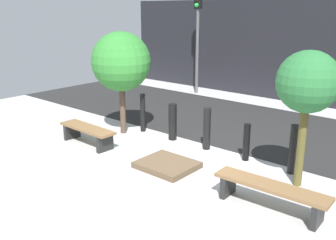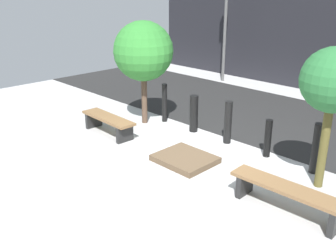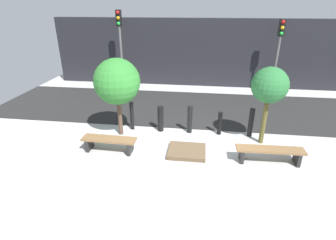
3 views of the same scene
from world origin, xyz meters
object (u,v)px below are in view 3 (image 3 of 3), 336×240
planter_bed (187,151)px  bollard_center (190,119)px  bollard_far_left (132,116)px  bollard_right (220,123)px  bench_right (270,152)px  bollard_left (161,119)px  bench_left (109,142)px  tree_behind_left_bench (117,82)px  bollard_far_right (251,123)px  tree_behind_right_bench (270,86)px  traffic_light_west (120,36)px  traffic_light_mid_west (279,44)px

planter_bed → bollard_center: bollard_center is taller
bollard_far_left → bollard_right: bollard_far_left is taller
bench_right → bollard_center: bollard_center is taller
bollard_center → bollard_right: bearing=0.0°
bench_right → bollard_far_left: size_ratio=1.86×
bollard_left → bench_left: bearing=-129.6°
bench_left → tree_behind_left_bench: tree_behind_left_bench is taller
bollard_far_left → bollard_right: 3.25m
bollard_left → bollard_far_right: bollard_far_right is taller
planter_bed → bollard_right: bollard_right is taller
tree_behind_right_bench → traffic_light_west: 8.52m
bench_right → tree_behind_left_bench: tree_behind_left_bench is taller
bollard_center → bollard_far_left: bearing=180.0°
bollard_left → bollard_far_right: 3.25m
bench_left → planter_bed: size_ratio=1.47×
traffic_light_mid_west → traffic_light_west: bearing=180.0°
bollard_far_left → traffic_light_mid_west: traffic_light_mid_west is taller
bench_left → traffic_light_mid_west: traffic_light_mid_west is taller
bollard_center → tree_behind_right_bench: bearing=-10.5°
planter_bed → bollard_center: (0.00, 1.49, 0.46)m
bollard_far_right → tree_behind_right_bench: bearing=-55.8°
planter_bed → tree_behind_left_bench: 3.29m
traffic_light_mid_west → bollard_right: bearing=-120.2°
tree_behind_left_bench → bollard_left: (1.40, 0.46, -1.49)m
tree_behind_left_bench → planter_bed: bearing=-22.5°
bench_left → bench_right: 4.96m
bollard_far_left → bollard_right: bearing=0.0°
traffic_light_mid_west → bollard_far_right: bearing=-110.1°
planter_bed → traffic_light_mid_west: bearing=58.4°
tree_behind_left_bench → bollard_right: 3.91m
tree_behind_left_bench → bench_right: bearing=-13.9°
bollard_right → traffic_light_west: bearing=135.4°
planter_bed → bollard_right: 1.88m
tree_behind_right_bench → traffic_light_west: bearing=139.8°
bench_left → tree_behind_right_bench: 5.38m
traffic_light_west → traffic_light_mid_west: bearing=-0.0°
bollard_center → traffic_light_west: (-4.00, 5.01, 2.29)m
bench_left → tree_behind_right_bench: tree_behind_right_bench is taller
bench_left → traffic_light_west: bearing=104.3°
bollard_far_left → traffic_light_west: bearing=110.1°
bench_left → bollard_center: 3.01m
bench_left → bollard_left: (1.40, 1.69, 0.15)m
tree_behind_left_bench → bollard_center: size_ratio=2.66×
bench_right → tree_behind_left_bench: (-4.96, 1.23, 1.63)m
bollard_left → traffic_light_west: bearing=120.2°
bollard_far_right → traffic_light_west: bearing=140.9°
bench_left → bench_right: (4.96, 0.00, 0.01)m
bollard_far_left → traffic_light_west: 5.80m
tree_behind_left_bench → bollard_far_left: 1.54m
bollard_center → traffic_light_mid_west: 6.73m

